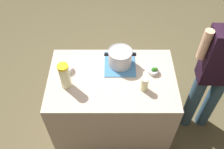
% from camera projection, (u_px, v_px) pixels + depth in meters
% --- Properties ---
extents(ground_plane, '(8.00, 8.00, 0.00)m').
position_uv_depth(ground_plane, '(112.00, 126.00, 3.01)').
color(ground_plane, brown).
extents(counter_slab, '(1.22, 0.77, 0.91)m').
position_uv_depth(counter_slab, '(112.00, 105.00, 2.67)').
color(counter_slab, '#BEAA9A').
rests_on(counter_slab, ground_plane).
extents(dish_cloth, '(0.31, 0.34, 0.01)m').
position_uv_depth(dish_cloth, '(120.00, 64.00, 2.44)').
color(dish_cloth, teal).
rests_on(dish_cloth, counter_slab).
extents(cooking_pot, '(0.30, 0.24, 0.17)m').
position_uv_depth(cooking_pot, '(120.00, 57.00, 2.37)').
color(cooking_pot, '#B7B7BC').
rests_on(cooking_pot, dish_cloth).
extents(lemonade_pitcher, '(0.10, 0.10, 0.27)m').
position_uv_depth(lemonade_pitcher, '(65.00, 76.00, 2.16)').
color(lemonade_pitcher, beige).
rests_on(lemonade_pitcher, counter_slab).
extents(mason_jar, '(0.07, 0.07, 0.14)m').
position_uv_depth(mason_jar, '(144.00, 84.00, 2.18)').
color(mason_jar, '#EBEBA5').
rests_on(mason_jar, counter_slab).
extents(broccoli_bowl_front, '(0.11, 0.11, 0.07)m').
position_uv_depth(broccoli_bowl_front, '(153.00, 71.00, 2.34)').
color(broccoli_bowl_front, silver).
rests_on(broccoli_bowl_front, counter_slab).
extents(broccoli_bowl_center, '(0.13, 0.13, 0.09)m').
position_uv_depth(broccoli_bowl_center, '(65.00, 68.00, 2.36)').
color(broccoli_bowl_center, silver).
rests_on(broccoli_bowl_center, counter_slab).
extents(person_cook, '(0.50, 0.22, 1.63)m').
position_uv_depth(person_cook, '(215.00, 74.00, 2.38)').
color(person_cook, '#35546A').
rests_on(person_cook, ground_plane).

